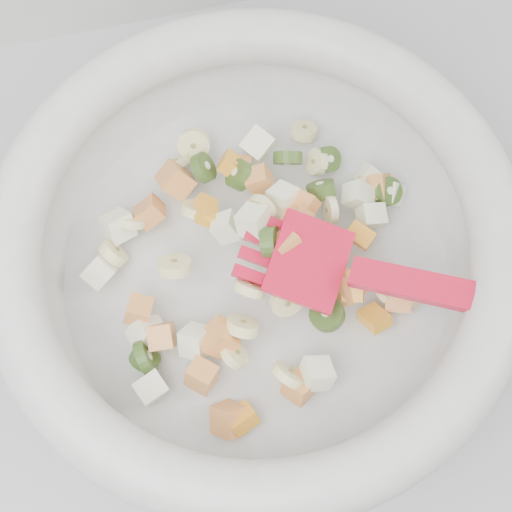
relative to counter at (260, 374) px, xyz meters
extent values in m
cube|color=gray|center=(0.00, 0.00, 0.00)|extent=(2.00, 0.60, 0.90)
cylinder|color=silver|center=(-0.01, 0.00, 0.46)|extent=(0.33, 0.33, 0.02)
torus|color=silver|center=(-0.01, 0.00, 0.54)|extent=(0.41, 0.41, 0.05)
cylinder|color=#FFE7AA|center=(0.04, -0.02, 0.50)|extent=(0.03, 0.03, 0.03)
cylinder|color=#FFE7AA|center=(0.06, 0.07, 0.49)|extent=(0.02, 0.03, 0.03)
cylinder|color=#FFE7AA|center=(0.11, -0.06, 0.48)|extent=(0.03, 0.03, 0.03)
cylinder|color=#FFE7AA|center=(-0.07, 0.00, 0.50)|extent=(0.03, 0.03, 0.03)
cylinder|color=#FFE7AA|center=(0.01, -0.05, 0.50)|extent=(0.04, 0.03, 0.03)
cylinder|color=#FFE7AA|center=(0.09, -0.05, 0.48)|extent=(0.03, 0.03, 0.03)
cylinder|color=#FFE7AA|center=(-0.12, 0.03, 0.48)|extent=(0.03, 0.03, 0.04)
cylinder|color=#FFE7AA|center=(-0.10, 0.05, 0.49)|extent=(0.03, 0.02, 0.03)
cylinder|color=#FFE7AA|center=(-0.04, -0.08, 0.49)|extent=(0.03, 0.03, 0.03)
cylinder|color=#FFE7AA|center=(-0.02, -0.03, 0.51)|extent=(0.03, 0.03, 0.03)
cylinder|color=#FFE7AA|center=(-0.03, -0.06, 0.50)|extent=(0.03, 0.03, 0.03)
cylinder|color=#FFE7AA|center=(0.06, 0.11, 0.48)|extent=(0.03, 0.03, 0.02)
cylinder|color=#FFE7AA|center=(0.00, 0.03, 0.51)|extent=(0.03, 0.03, 0.03)
cylinder|color=#FFE7AA|center=(-0.03, 0.11, 0.49)|extent=(0.03, 0.03, 0.03)
cylinder|color=#FFE7AA|center=(0.00, -0.10, 0.49)|extent=(0.03, 0.04, 0.04)
cylinder|color=#FFE7AA|center=(-0.05, 0.10, 0.48)|extent=(0.03, 0.03, 0.03)
cylinder|color=#FFE7AA|center=(0.06, 0.02, 0.50)|extent=(0.01, 0.03, 0.03)
cylinder|color=#FFE7AA|center=(-0.04, 0.04, 0.50)|extent=(0.03, 0.03, 0.03)
cube|color=#FFB750|center=(0.02, -0.01, 0.52)|extent=(0.03, 0.03, 0.03)
cube|color=#FFB750|center=(0.03, 0.01, 0.51)|extent=(0.03, 0.03, 0.03)
cube|color=#FFB750|center=(0.05, -0.04, 0.49)|extent=(0.03, 0.03, 0.04)
cube|color=#FFB750|center=(-0.06, -0.12, 0.48)|extent=(0.03, 0.03, 0.04)
cube|color=#FFB750|center=(-0.06, 0.08, 0.49)|extent=(0.03, 0.04, 0.04)
cube|color=#FFB750|center=(-0.11, -0.02, 0.49)|extent=(0.03, 0.03, 0.03)
cube|color=#FFB750|center=(-0.05, -0.06, 0.50)|extent=(0.03, 0.03, 0.04)
cube|color=#FFB750|center=(-0.09, -0.05, 0.49)|extent=(0.02, 0.03, 0.03)
cube|color=#FFB750|center=(0.11, 0.04, 0.48)|extent=(0.03, 0.03, 0.03)
cube|color=#FFB750|center=(0.04, 0.03, 0.51)|extent=(0.03, 0.03, 0.03)
cube|color=#FFB750|center=(0.10, -0.06, 0.48)|extent=(0.03, 0.03, 0.03)
cube|color=#FFB750|center=(0.01, 0.06, 0.50)|extent=(0.03, 0.02, 0.03)
cube|color=#FFB750|center=(0.00, -0.11, 0.49)|extent=(0.03, 0.03, 0.03)
cube|color=#FFB750|center=(-0.07, -0.09, 0.49)|extent=(0.03, 0.03, 0.03)
cube|color=#FFB750|center=(-0.08, 0.06, 0.49)|extent=(0.03, 0.03, 0.03)
cube|color=#FFB750|center=(0.00, 0.08, 0.49)|extent=(0.02, 0.03, 0.03)
cylinder|color=#589431|center=(0.11, 0.03, 0.48)|extent=(0.03, 0.03, 0.02)
cylinder|color=#589431|center=(-0.11, -0.06, 0.48)|extent=(0.02, 0.03, 0.03)
cylinder|color=#589431|center=(0.01, 0.00, 0.52)|extent=(0.02, 0.03, 0.03)
cylinder|color=#589431|center=(0.04, -0.06, 0.50)|extent=(0.03, 0.03, 0.02)
cylinder|color=#589431|center=(-0.03, 0.08, 0.50)|extent=(0.03, 0.04, 0.04)
cylinder|color=#589431|center=(-0.11, -0.06, 0.49)|extent=(0.02, 0.04, 0.04)
cylinder|color=#589431|center=(0.00, 0.07, 0.50)|extent=(0.03, 0.03, 0.03)
cylinder|color=#589431|center=(0.07, 0.07, 0.49)|extent=(0.03, 0.03, 0.03)
cylinder|color=#589431|center=(0.06, 0.04, 0.49)|extent=(0.03, 0.03, 0.03)
cylinder|color=#589431|center=(0.04, 0.08, 0.49)|extent=(0.04, 0.02, 0.04)
cube|color=white|center=(0.00, 0.02, 0.52)|extent=(0.03, 0.03, 0.03)
cube|color=white|center=(-0.11, -0.08, 0.48)|extent=(0.03, 0.03, 0.02)
cube|color=white|center=(0.03, 0.04, 0.50)|extent=(0.03, 0.03, 0.03)
cube|color=white|center=(0.09, 0.01, 0.49)|extent=(0.03, 0.02, 0.03)
cube|color=white|center=(-0.07, -0.06, 0.49)|extent=(0.03, 0.03, 0.03)
cube|color=white|center=(0.02, 0.10, 0.49)|extent=(0.03, 0.04, 0.03)
cube|color=white|center=(0.12, 0.03, 0.48)|extent=(0.03, 0.03, 0.03)
cube|color=white|center=(0.02, -0.10, 0.49)|extent=(0.03, 0.03, 0.03)
cube|color=white|center=(0.11, 0.05, 0.48)|extent=(0.03, 0.03, 0.03)
cube|color=white|center=(-0.11, 0.05, 0.49)|extent=(0.03, 0.04, 0.03)
cube|color=white|center=(0.09, 0.03, 0.49)|extent=(0.03, 0.03, 0.03)
cube|color=white|center=(-0.10, -0.04, 0.48)|extent=(0.04, 0.03, 0.04)
cube|color=white|center=(-0.13, 0.02, 0.48)|extent=(0.03, 0.03, 0.03)
cube|color=white|center=(-0.02, 0.02, 0.51)|extent=(0.03, 0.03, 0.03)
cube|color=orange|center=(-0.01, 0.08, 0.49)|extent=(0.03, 0.03, 0.03)
cube|color=orange|center=(0.08, 0.00, 0.49)|extent=(0.03, 0.03, 0.02)
cube|color=orange|center=(0.06, -0.05, 0.50)|extent=(0.03, 0.03, 0.02)
cube|color=orange|center=(-0.05, -0.12, 0.48)|extent=(0.03, 0.03, 0.02)
cube|color=orange|center=(-0.04, 0.04, 0.51)|extent=(0.02, 0.03, 0.03)
cube|color=orange|center=(0.07, -0.07, 0.48)|extent=(0.02, 0.03, 0.02)
cube|color=red|center=(0.03, -0.03, 0.52)|extent=(0.08, 0.09, 0.02)
cube|color=red|center=(0.01, 0.01, 0.52)|extent=(0.03, 0.02, 0.01)
cube|color=red|center=(0.00, 0.00, 0.52)|extent=(0.03, 0.02, 0.01)
cube|color=red|center=(-0.01, -0.01, 0.52)|extent=(0.03, 0.02, 0.01)
cube|color=red|center=(-0.02, -0.03, 0.52)|extent=(0.03, 0.02, 0.01)
cube|color=red|center=(0.14, -0.09, 0.55)|extent=(0.18, 0.12, 0.05)
camera|label=1|loc=(-0.05, -0.20, 1.02)|focal=50.00mm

